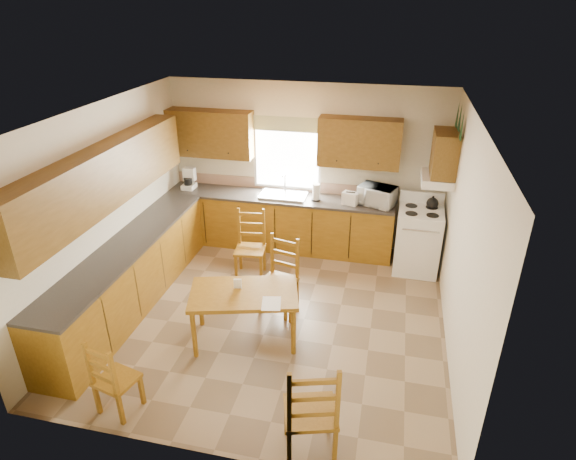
% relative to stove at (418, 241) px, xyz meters
% --- Properties ---
extents(floor, '(4.50, 4.50, 0.00)m').
position_rel_stove_xyz_m(floor, '(-1.88, -1.68, -0.49)').
color(floor, '#8A7254').
rests_on(floor, ground).
extents(ceiling, '(4.50, 4.50, 0.00)m').
position_rel_stove_xyz_m(ceiling, '(-1.88, -1.68, 2.21)').
color(ceiling, brown).
rests_on(ceiling, floor).
extents(wall_left, '(4.50, 4.50, 0.00)m').
position_rel_stove_xyz_m(wall_left, '(-4.13, -1.68, 0.86)').
color(wall_left, beige).
rests_on(wall_left, floor).
extents(wall_right, '(4.50, 4.50, 0.00)m').
position_rel_stove_xyz_m(wall_right, '(0.37, -1.68, 0.86)').
color(wall_right, beige).
rests_on(wall_right, floor).
extents(wall_back, '(4.50, 4.50, 0.00)m').
position_rel_stove_xyz_m(wall_back, '(-1.88, 0.57, 0.86)').
color(wall_back, beige).
rests_on(wall_back, floor).
extents(wall_front, '(4.50, 4.50, 0.00)m').
position_rel_stove_xyz_m(wall_front, '(-1.88, -3.93, 0.86)').
color(wall_front, beige).
rests_on(wall_front, floor).
extents(lower_cab_back, '(3.75, 0.60, 0.88)m').
position_rel_stove_xyz_m(lower_cab_back, '(-2.25, 0.27, -0.05)').
color(lower_cab_back, '#8A5C15').
rests_on(lower_cab_back, floor).
extents(lower_cab_left, '(0.60, 3.60, 0.88)m').
position_rel_stove_xyz_m(lower_cab_left, '(-3.83, -1.83, -0.05)').
color(lower_cab_left, '#8A5C15').
rests_on(lower_cab_left, floor).
extents(counter_back, '(3.75, 0.63, 0.04)m').
position_rel_stove_xyz_m(counter_back, '(-2.25, 0.27, 0.41)').
color(counter_back, '#38332F').
rests_on(counter_back, lower_cab_back).
extents(counter_left, '(0.63, 3.60, 0.04)m').
position_rel_stove_xyz_m(counter_left, '(-3.83, -1.83, 0.41)').
color(counter_left, '#38332F').
rests_on(counter_left, lower_cab_left).
extents(backsplash, '(3.75, 0.01, 0.18)m').
position_rel_stove_xyz_m(backsplash, '(-2.25, 0.56, 0.52)').
color(backsplash, '#9F7963').
rests_on(backsplash, counter_back).
extents(upper_cab_back_left, '(1.41, 0.33, 0.75)m').
position_rel_stove_xyz_m(upper_cab_back_left, '(-3.43, 0.40, 1.37)').
color(upper_cab_back_left, brown).
rests_on(upper_cab_back_left, wall_back).
extents(upper_cab_back_right, '(1.25, 0.33, 0.75)m').
position_rel_stove_xyz_m(upper_cab_back_right, '(-1.02, 0.40, 1.37)').
color(upper_cab_back_right, brown).
rests_on(upper_cab_back_right, wall_back).
extents(upper_cab_left, '(0.33, 3.60, 0.75)m').
position_rel_stove_xyz_m(upper_cab_left, '(-3.96, -1.83, 1.37)').
color(upper_cab_left, brown).
rests_on(upper_cab_left, wall_left).
extents(upper_cab_stove, '(0.33, 0.62, 0.62)m').
position_rel_stove_xyz_m(upper_cab_stove, '(0.20, -0.03, 1.41)').
color(upper_cab_stove, brown).
rests_on(upper_cab_stove, wall_right).
extents(range_hood, '(0.44, 0.62, 0.12)m').
position_rel_stove_xyz_m(range_hood, '(0.15, -0.03, 1.03)').
color(range_hood, white).
rests_on(range_hood, wall_right).
extents(window_frame, '(1.13, 0.02, 1.18)m').
position_rel_stove_xyz_m(window_frame, '(-2.18, 0.54, 1.06)').
color(window_frame, white).
rests_on(window_frame, wall_back).
extents(window_pane, '(1.05, 0.01, 1.10)m').
position_rel_stove_xyz_m(window_pane, '(-2.18, 0.53, 1.06)').
color(window_pane, white).
rests_on(window_pane, wall_back).
extents(window_valance, '(1.19, 0.01, 0.24)m').
position_rel_stove_xyz_m(window_valance, '(-2.18, 0.51, 1.56)').
color(window_valance, '#5B733E').
rests_on(window_valance, wall_back).
extents(sink_basin, '(0.75, 0.45, 0.04)m').
position_rel_stove_xyz_m(sink_basin, '(-2.18, 0.27, 0.45)').
color(sink_basin, silver).
rests_on(sink_basin, counter_back).
extents(pine_decal_a, '(0.22, 0.22, 0.36)m').
position_rel_stove_xyz_m(pine_decal_a, '(0.33, -0.35, 1.89)').
color(pine_decal_a, '#184124').
rests_on(pine_decal_a, wall_right).
extents(pine_decal_b, '(0.22, 0.22, 0.36)m').
position_rel_stove_xyz_m(pine_decal_b, '(0.33, -0.03, 1.93)').
color(pine_decal_b, '#184124').
rests_on(pine_decal_b, wall_right).
extents(pine_decal_c, '(0.22, 0.22, 0.36)m').
position_rel_stove_xyz_m(pine_decal_c, '(0.33, 0.29, 1.89)').
color(pine_decal_c, '#184124').
rests_on(pine_decal_c, wall_right).
extents(stove, '(0.68, 0.70, 0.98)m').
position_rel_stove_xyz_m(stove, '(0.00, 0.00, 0.00)').
color(stove, white).
rests_on(stove, floor).
extents(coffeemaker, '(0.25, 0.27, 0.33)m').
position_rel_stove_xyz_m(coffeemaker, '(-3.83, 0.26, 0.60)').
color(coffeemaker, white).
rests_on(coffeemaker, counter_back).
extents(paper_towel, '(0.15, 0.15, 0.27)m').
position_rel_stove_xyz_m(paper_towel, '(-1.64, 0.23, 0.57)').
color(paper_towel, white).
rests_on(paper_towel, counter_back).
extents(toaster, '(0.27, 0.21, 0.20)m').
position_rel_stove_xyz_m(toaster, '(-1.08, 0.19, 0.53)').
color(toaster, white).
rests_on(toaster, counter_back).
extents(microwave, '(0.60, 0.52, 0.31)m').
position_rel_stove_xyz_m(microwave, '(-0.68, 0.26, 0.58)').
color(microwave, white).
rests_on(microwave, counter_back).
extents(dining_table, '(1.43, 1.05, 0.69)m').
position_rel_stove_xyz_m(dining_table, '(-2.08, -2.22, -0.14)').
color(dining_table, '#8A5C15').
rests_on(dining_table, floor).
extents(chair_near_left, '(0.45, 0.44, 0.90)m').
position_rel_stove_xyz_m(chair_near_left, '(-3.01, -3.60, -0.04)').
color(chair_near_left, '#8A5C15').
rests_on(chair_near_left, floor).
extents(chair_near_right, '(0.58, 0.56, 1.12)m').
position_rel_stove_xyz_m(chair_near_right, '(-1.00, -3.67, 0.07)').
color(chair_near_right, '#8A5C15').
rests_on(chair_near_right, floor).
extents(chair_far_left, '(0.48, 0.46, 1.03)m').
position_rel_stove_xyz_m(chair_far_left, '(-2.45, -0.77, 0.03)').
color(chair_far_left, '#8A5C15').
rests_on(chair_far_left, floor).
extents(chair_far_right, '(0.52, 0.51, 1.04)m').
position_rel_stove_xyz_m(chair_far_right, '(-1.82, -1.54, 0.03)').
color(chair_far_right, '#8A5C15').
rests_on(chair_far_right, floor).
extents(table_paper, '(0.27, 0.33, 0.00)m').
position_rel_stove_xyz_m(table_paper, '(-1.70, -2.38, 0.20)').
color(table_paper, white).
rests_on(table_paper, dining_table).
extents(table_card, '(0.10, 0.04, 0.13)m').
position_rel_stove_xyz_m(table_card, '(-2.18, -2.15, 0.26)').
color(table_card, white).
rests_on(table_card, dining_table).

